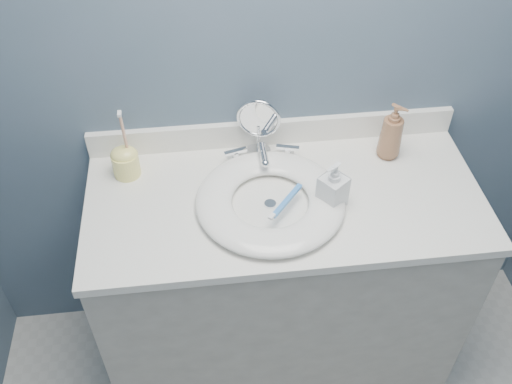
{
  "coord_description": "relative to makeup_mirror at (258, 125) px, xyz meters",
  "views": [
    {
      "loc": [
        -0.23,
        -0.24,
        2.11
      ],
      "look_at": [
        -0.09,
        0.94,
        0.94
      ],
      "focal_mm": 40.0,
      "sensor_mm": 36.0,
      "label": 1
    }
  ],
  "objects": [
    {
      "name": "backsplash",
      "position": [
        0.06,
        0.04,
        -0.07
      ],
      "size": [
        1.22,
        0.02,
        0.09
      ],
      "primitive_type": "cube",
      "color": "white",
      "rests_on": "countertop"
    },
    {
      "name": "drain",
      "position": [
        0.01,
        -0.25,
        -0.11
      ],
      "size": [
        0.04,
        0.04,
        0.01
      ],
      "primitive_type": "cylinder",
      "color": "silver",
      "rests_on": "countertop"
    },
    {
      "name": "toothbrush_lying",
      "position": [
        0.05,
        -0.28,
        -0.07
      ],
      "size": [
        0.12,
        0.14,
        0.02
      ],
      "rotation": [
        0.0,
        0.0,
        0.88
      ],
      "color": "#3C82D5",
      "rests_on": "basin"
    },
    {
      "name": "faucet",
      "position": [
        0.01,
        -0.05,
        -0.09
      ],
      "size": [
        0.25,
        0.13,
        0.07
      ],
      "color": "silver",
      "rests_on": "countertop"
    },
    {
      "name": "toothbrush_holder",
      "position": [
        -0.43,
        -0.06,
        -0.06
      ],
      "size": [
        0.09,
        0.09,
        0.24
      ],
      "rotation": [
        0.0,
        0.0,
        0.01
      ],
      "color": "#FDF17E",
      "rests_on": "countertop"
    },
    {
      "name": "vanity_cabinet",
      "position": [
        0.06,
        -0.22,
        -0.57
      ],
      "size": [
        1.2,
        0.55,
        0.85
      ],
      "primitive_type": "cube",
      "color": "#BBB6AB",
      "rests_on": "ground"
    },
    {
      "name": "back_wall",
      "position": [
        0.06,
        0.06,
        0.21
      ],
      "size": [
        2.2,
        0.02,
        2.4
      ],
      "primitive_type": "cube",
      "color": "#495D6E",
      "rests_on": "ground"
    },
    {
      "name": "countertop",
      "position": [
        0.06,
        -0.22,
        -0.13
      ],
      "size": [
        1.22,
        0.57,
        0.03
      ],
      "primitive_type": "cube",
      "color": "white",
      "rests_on": "vanity_cabinet"
    },
    {
      "name": "soap_bottle_clear",
      "position": [
        0.19,
        -0.27,
        -0.03
      ],
      "size": [
        0.1,
        0.1,
        0.16
      ],
      "primitive_type": "imported",
      "rotation": [
        0.0,
        0.0,
        -0.92
      ],
      "color": "silver",
      "rests_on": "countertop"
    },
    {
      "name": "soap_bottle_amber",
      "position": [
        0.42,
        -0.06,
        -0.01
      ],
      "size": [
        0.11,
        0.11,
        0.2
      ],
      "primitive_type": "imported",
      "rotation": [
        0.0,
        0.0,
        0.76
      ],
      "color": "#8F6040",
      "rests_on": "countertop"
    },
    {
      "name": "makeup_mirror",
      "position": [
        0.0,
        0.0,
        0.0
      ],
      "size": [
        0.14,
        0.08,
        0.21
      ],
      "rotation": [
        0.0,
        0.0,
        -0.27
      ],
      "color": "silver",
      "rests_on": "countertop"
    },
    {
      "name": "basin",
      "position": [
        0.01,
        -0.25,
        -0.1
      ],
      "size": [
        0.45,
        0.45,
        0.04
      ],
      "primitive_type": null,
      "color": "white",
      "rests_on": "countertop"
    }
  ]
}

